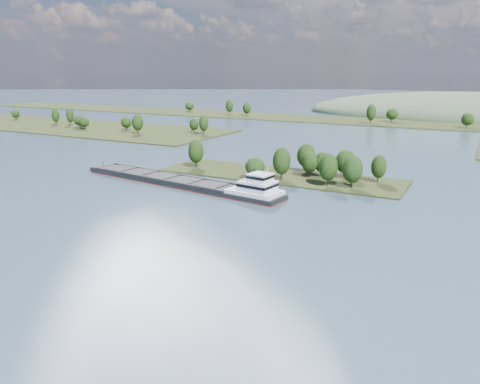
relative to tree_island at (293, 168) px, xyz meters
The scene contains 6 objects.
ground 59.81m from the tree_island, 96.09° to the right, with size 1800.00×1800.00×0.00m, color #34455A.
tree_island is the anchor object (origin of this frame).
left_bank 247.89m from the tree_island, 161.02° to the left, with size 300.00×80.00×14.61m.
back_shoreline 220.36m from the tree_island, 89.46° to the left, with size 900.00×60.00×16.51m.
hill_west 325.15m from the tree_island, 80.50° to the left, with size 320.00×160.00×44.00m, color #43573C.
cargo_barge 42.39m from the tree_island, 132.71° to the right, with size 91.73×22.74×12.32m.
Camera 1 is at (73.21, 7.54, 42.60)m, focal length 35.00 mm.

